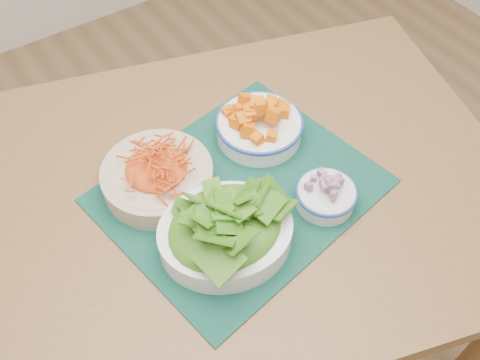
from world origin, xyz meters
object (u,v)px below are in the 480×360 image
(squash_bowl, at_px, (259,122))
(placemat, at_px, (240,190))
(table, at_px, (207,218))
(lettuce_bowl, at_px, (225,227))
(carrot_bowl, at_px, (157,173))
(onion_bowl, at_px, (326,193))

(squash_bowl, bearing_deg, placemat, -139.49)
(table, bearing_deg, lettuce_bowl, -87.57)
(placemat, distance_m, lettuce_bowl, 0.13)
(placemat, relative_size, squash_bowl, 2.55)
(carrot_bowl, distance_m, lettuce_bowl, 0.19)
(placemat, bearing_deg, carrot_bowl, 132.64)
(table, relative_size, onion_bowl, 10.44)
(table, xyz_separation_m, onion_bowl, (0.17, -0.16, 0.13))
(squash_bowl, bearing_deg, carrot_bowl, 180.00)
(table, distance_m, onion_bowl, 0.27)
(lettuce_bowl, height_order, onion_bowl, lettuce_bowl)
(table, bearing_deg, placemat, -18.79)
(carrot_bowl, bearing_deg, table, -39.27)
(table, height_order, onion_bowl, onion_bowl)
(lettuce_bowl, bearing_deg, placemat, 62.25)
(placemat, distance_m, squash_bowl, 0.15)
(squash_bowl, height_order, lettuce_bowl, lettuce_bowl)
(placemat, bearing_deg, squash_bowl, 30.80)
(carrot_bowl, xyz_separation_m, onion_bowl, (0.24, -0.21, -0.01))
(placemat, xyz_separation_m, carrot_bowl, (-0.13, 0.10, 0.04))
(placemat, relative_size, onion_bowl, 3.63)
(table, distance_m, carrot_bowl, 0.16)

